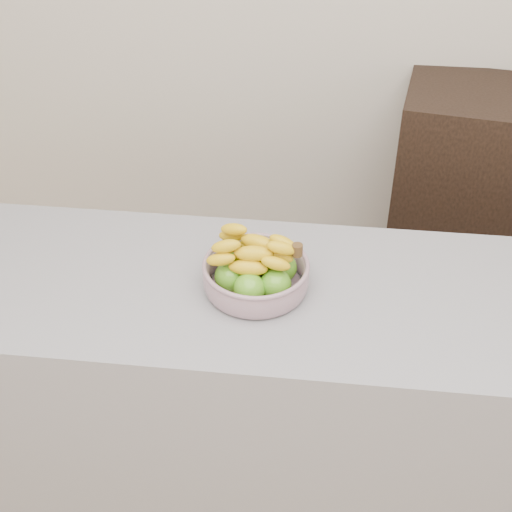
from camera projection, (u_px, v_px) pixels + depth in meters
The scene contains 4 objects.
room_shell at pixel (358, 149), 0.70m from camera, with size 4.05×4.05×2.73m.
counter at pixel (320, 412), 2.06m from camera, with size 2.00×0.60×0.90m, color gray.
cabinet at pixel (464, 211), 2.80m from camera, with size 0.56×0.44×1.00m, color black.
fruit_bowl at pixel (256, 272), 1.77m from camera, with size 0.27×0.27×0.15m.
Camera 1 is at (-0.03, -0.63, 2.06)m, focal length 50.00 mm.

